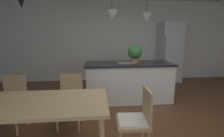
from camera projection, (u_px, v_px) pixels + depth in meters
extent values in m
cube|color=brown|center=(143.00, 128.00, 2.81)|extent=(10.00, 8.40, 0.04)
cube|color=white|center=(118.00, 41.00, 5.74)|extent=(10.00, 0.12, 2.70)
cube|color=tan|center=(17.00, 104.00, 1.91)|extent=(2.09, 0.85, 0.04)
cylinder|color=tan|center=(100.00, 116.00, 2.41)|extent=(0.06, 0.06, 0.73)
cube|color=tan|center=(132.00, 122.00, 2.10)|extent=(0.42, 0.42, 0.04)
cube|color=white|center=(132.00, 120.00, 2.09)|extent=(0.38, 0.38, 0.03)
cube|color=tan|center=(147.00, 105.00, 2.06)|extent=(0.05, 0.38, 0.42)
cylinder|color=tan|center=(118.00, 131.00, 2.30)|extent=(0.04, 0.04, 0.41)
cylinder|color=tan|center=(142.00, 131.00, 2.31)|extent=(0.04, 0.04, 0.41)
cube|color=tan|center=(70.00, 102.00, 2.74)|extent=(0.43, 0.43, 0.04)
cube|color=white|center=(70.00, 100.00, 2.73)|extent=(0.39, 0.39, 0.03)
cube|color=tan|center=(71.00, 86.00, 2.87)|extent=(0.38, 0.06, 0.42)
cylinder|color=tan|center=(79.00, 120.00, 2.62)|extent=(0.04, 0.04, 0.41)
cylinder|color=tan|center=(57.00, 120.00, 2.61)|extent=(0.04, 0.04, 0.41)
cylinder|color=tan|center=(82.00, 110.00, 2.95)|extent=(0.04, 0.04, 0.41)
cylinder|color=tan|center=(63.00, 111.00, 2.95)|extent=(0.04, 0.04, 0.41)
cube|color=tan|center=(10.00, 105.00, 2.65)|extent=(0.44, 0.44, 0.04)
cube|color=white|center=(10.00, 102.00, 2.64)|extent=(0.39, 0.39, 0.03)
cube|color=tan|center=(15.00, 87.00, 2.79)|extent=(0.38, 0.07, 0.42)
cylinder|color=tan|center=(16.00, 123.00, 2.53)|extent=(0.04, 0.04, 0.41)
cylinder|color=tan|center=(27.00, 113.00, 2.86)|extent=(0.04, 0.04, 0.41)
cylinder|color=tan|center=(8.00, 113.00, 2.86)|extent=(0.04, 0.04, 0.41)
cube|color=silver|center=(128.00, 82.00, 3.95)|extent=(1.96, 0.77, 0.88)
cube|color=black|center=(129.00, 64.00, 3.86)|extent=(2.02, 0.83, 0.04)
cube|color=gray|center=(126.00, 63.00, 3.85)|extent=(0.36, 0.30, 0.01)
cube|color=silver|center=(170.00, 52.00, 5.57)|extent=(0.71, 0.64, 1.97)
cylinder|color=#4C4C4C|center=(165.00, 54.00, 5.21)|extent=(0.02, 0.02, 1.18)
cone|color=#B7B7B7|center=(112.00, 16.00, 3.63)|extent=(0.26, 0.26, 0.24)
cone|color=#B7B7B7|center=(147.00, 18.00, 3.71)|extent=(0.23, 0.23, 0.21)
cylinder|color=#8C664C|center=(135.00, 61.00, 3.86)|extent=(0.21, 0.21, 0.11)
sphere|color=#2D6B33|center=(135.00, 52.00, 3.83)|extent=(0.33, 0.33, 0.33)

